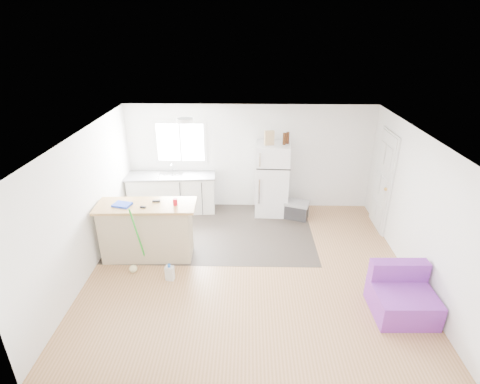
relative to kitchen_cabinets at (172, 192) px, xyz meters
name	(u,v)px	position (x,y,z in m)	size (l,w,h in m)	color
room	(250,207)	(1.76, -2.19, 0.75)	(5.51, 5.01, 2.41)	#98693F
vinyl_zone	(215,231)	(1.04, -0.94, -0.45)	(4.05, 2.50, 0.00)	#312A25
window	(180,142)	(0.21, 0.29, 1.10)	(1.18, 0.06, 0.98)	white
interior_door	(383,182)	(4.49, -0.64, 0.57)	(0.11, 0.92, 2.10)	white
ceiling_fixture	(185,120)	(0.56, -0.99, 1.91)	(0.30, 0.30, 0.07)	white
kitchen_cabinets	(172,192)	(0.00, 0.00, 0.00)	(2.01, 0.76, 1.15)	white
peninsula	(147,231)	(-0.09, -1.89, 0.09)	(1.77, 0.73, 1.07)	tan
refrigerator	(272,179)	(2.26, -0.05, 0.37)	(0.75, 0.71, 1.63)	white
cooler	(297,210)	(2.81, -0.32, -0.25)	(0.60, 0.50, 0.39)	#2B2A2D
purple_seat	(402,297)	(4.03, -3.26, -0.19)	(0.88, 0.83, 0.71)	purple
cleaner_jug	(170,273)	(0.42, -2.59, -0.31)	(0.16, 0.12, 0.31)	silver
mop	(135,259)	(-0.23, -2.35, -0.22)	(0.25, 0.35, 1.26)	green
red_cup	(175,202)	(0.46, -1.90, 0.68)	(0.08, 0.08, 0.12)	red
blue_tray	(122,205)	(-0.46, -1.94, 0.64)	(0.30, 0.22, 0.04)	#1434C4
tool_a	(156,201)	(0.10, -1.77, 0.64)	(0.14, 0.05, 0.03)	black
tool_b	(143,207)	(-0.08, -2.02, 0.64)	(0.10, 0.04, 0.03)	black
cardboard_box	(269,138)	(2.17, -0.13, 1.34)	(0.20, 0.10, 0.30)	tan
bottle_left	(284,139)	(2.48, -0.10, 1.31)	(0.07, 0.07, 0.25)	#3A1B0A
bottle_right	(288,138)	(2.56, -0.03, 1.31)	(0.07, 0.07, 0.25)	#3A1B0A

